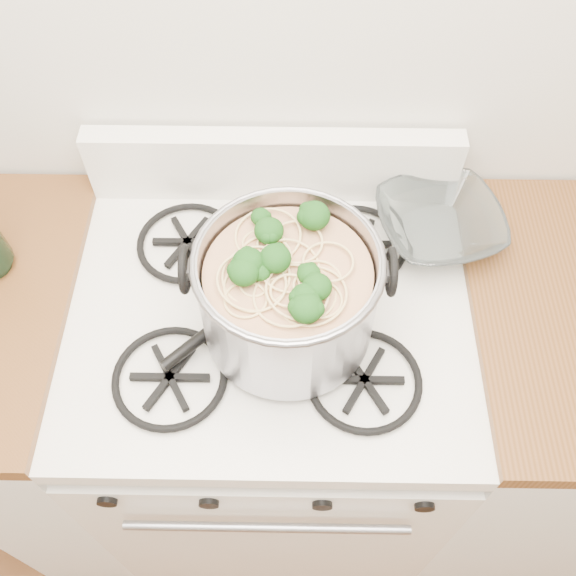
{
  "coord_description": "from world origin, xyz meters",
  "views": [
    {
      "loc": [
        0.04,
        0.62,
        1.93
      ],
      "look_at": [
        0.04,
        1.22,
        1.04
      ],
      "focal_mm": 40.0,
      "sensor_mm": 36.0,
      "label": 1
    }
  ],
  "objects_px": {
    "stock_pot": "(288,295)",
    "spatula": "(271,283)",
    "glass_bowl": "(437,228)",
    "gas_range": "(274,410)"
  },
  "relations": [
    {
      "from": "stock_pot",
      "to": "spatula",
      "type": "bearing_deg",
      "value": 111.41
    },
    {
      "from": "stock_pot",
      "to": "spatula",
      "type": "xyz_separation_m",
      "value": [
        -0.03,
        0.08,
        -0.09
      ]
    },
    {
      "from": "gas_range",
      "to": "stock_pot",
      "type": "height_order",
      "value": "stock_pot"
    },
    {
      "from": "glass_bowl",
      "to": "gas_range",
      "type": "bearing_deg",
      "value": -151.71
    },
    {
      "from": "stock_pot",
      "to": "spatula",
      "type": "distance_m",
      "value": 0.13
    },
    {
      "from": "gas_range",
      "to": "spatula",
      "type": "bearing_deg",
      "value": 86.61
    },
    {
      "from": "stock_pot",
      "to": "spatula",
      "type": "height_order",
      "value": "stock_pot"
    },
    {
      "from": "stock_pot",
      "to": "glass_bowl",
      "type": "distance_m",
      "value": 0.38
    },
    {
      "from": "gas_range",
      "to": "stock_pot",
      "type": "bearing_deg",
      "value": -50.65
    },
    {
      "from": "gas_range",
      "to": "glass_bowl",
      "type": "relative_size",
      "value": 9.53
    }
  ]
}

